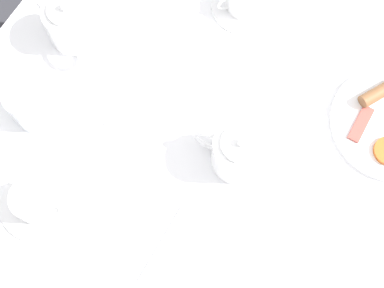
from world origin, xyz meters
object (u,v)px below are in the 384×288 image
fork_by_plate (142,107)px  fork_spare (163,244)px  teapot_far (70,24)px  teacup_with_saucer_left (35,202)px  wine_glass_spare (29,106)px  teacup_with_saucer_right (245,0)px  teapot_near (237,152)px

fork_by_plate → fork_spare: (0.19, -0.23, 0.00)m
teapot_far → teacup_with_saucer_left: 0.40m
teacup_with_saucer_left → fork_by_plate: teacup_with_saucer_left is taller
teapot_far → wine_glass_spare: teapot_far is taller
fork_spare → teacup_with_saucer_left: bearing=-167.5°
fork_by_plate → teapot_far: bearing=162.1°
wine_glass_spare → fork_spare: wine_glass_spare is taller
teacup_with_saucer_left → teacup_with_saucer_right: same height
teapot_far → wine_glass_spare: size_ratio=1.45×
teacup_with_saucer_right → wine_glass_spare: 0.54m
teapot_near → fork_by_plate: size_ratio=1.22×
teapot_near → teacup_with_saucer_left: bearing=-142.9°
wine_glass_spare → fork_by_plate: bearing=34.8°
teacup_with_saucer_left → fork_spare: bearing=12.5°
teapot_far → fork_by_plate: 0.24m
teapot_near → wine_glass_spare: size_ratio=1.83×
teacup_with_saucer_right → fork_spare: (0.12, -0.57, -0.03)m
teacup_with_saucer_right → fork_by_plate: teacup_with_saucer_right is taller
teacup_with_saucer_left → fork_spare: size_ratio=0.88×
teacup_with_saucer_right → fork_spare: 0.58m
teacup_with_saucer_right → wine_glass_spare: size_ratio=1.44×
teapot_near → fork_by_plate: teapot_near is taller
teacup_with_saucer_left → fork_by_plate: size_ratio=0.96×
wine_glass_spare → fork_spare: size_ratio=0.61×
teapot_near → teapot_far: same height
teapot_near → teapot_far: 0.47m
teacup_with_saucer_left → teacup_with_saucer_right: size_ratio=1.00×
fork_spare → teapot_far: bearing=143.9°
fork_by_plate → teapot_near: bearing=-0.8°
teapot_far → fork_spare: bearing=-173.8°
teapot_near → fork_by_plate: bearing=172.9°
teapot_near → teacup_with_saucer_left: (-0.30, -0.29, -0.03)m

